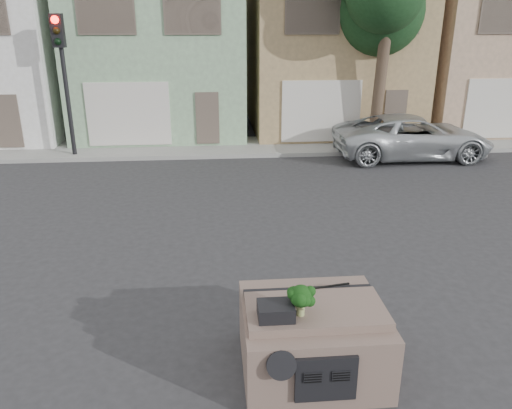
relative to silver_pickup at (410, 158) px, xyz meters
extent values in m
plane|color=#303033|center=(-5.98, -8.54, 0.00)|extent=(120.00, 120.00, 0.00)
cube|color=gray|center=(-5.98, 1.96, 0.07)|extent=(40.00, 3.00, 0.15)
cube|color=#89AE87|center=(-9.48, 5.96, 3.77)|extent=(7.20, 8.20, 7.55)
cube|color=#A2865B|center=(-1.98, 5.96, 3.77)|extent=(7.20, 8.20, 7.55)
cube|color=tan|center=(5.52, 5.96, 3.77)|extent=(7.20, 8.20, 7.55)
imported|color=silver|center=(0.00, 0.00, 0.00)|extent=(5.75, 2.69, 1.59)
cube|color=black|center=(-12.48, 0.96, 2.55)|extent=(0.40, 0.40, 5.10)
cube|color=#153418|center=(-0.98, 1.26, 4.25)|extent=(4.40, 4.00, 8.50)
cube|color=#705A4F|center=(-5.98, -11.54, 0.56)|extent=(2.00, 1.80, 1.12)
cube|color=black|center=(-6.56, -11.89, 1.22)|extent=(0.48, 0.38, 0.20)
cube|color=black|center=(-5.70, -11.16, 1.13)|extent=(0.69, 0.15, 0.02)
cube|color=black|center=(-6.23, -11.86, 1.34)|extent=(0.49, 0.49, 0.45)
camera|label=1|loc=(-7.32, -17.54, 4.82)|focal=35.00mm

